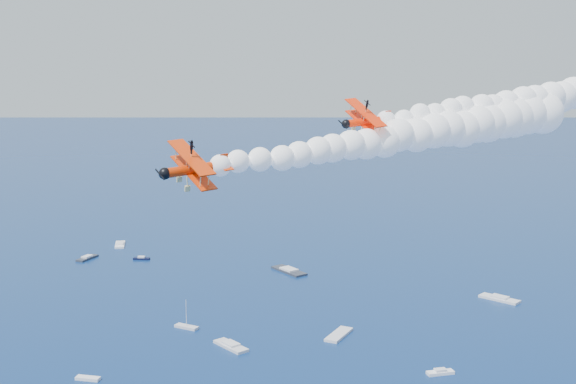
# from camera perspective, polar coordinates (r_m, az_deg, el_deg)

# --- Properties ---
(biplane_lead) EXTENTS (11.41, 12.04, 8.27)m
(biplane_lead) POSITION_cam_1_polar(r_m,az_deg,el_deg) (97.79, 6.12, 5.42)
(biplane_lead) COLOR #FF2A05
(biplane_trail) EXTENTS (13.15, 13.68, 8.93)m
(biplane_trail) POSITION_cam_1_polar(r_m,az_deg,el_deg) (83.74, -7.13, 1.77)
(biplane_trail) COLOR red
(smoke_trail_lead) EXTENTS (60.58, 57.96, 10.54)m
(smoke_trail_lead) POSITION_cam_1_polar(r_m,az_deg,el_deg) (115.68, 18.50, 6.72)
(smoke_trail_lead) COLOR white
(smoke_trail_trail) EXTENTS (60.65, 59.78, 10.54)m
(smoke_trail_trail) POSITION_cam_1_polar(r_m,az_deg,el_deg) (98.29, 8.67, 4.19)
(smoke_trail_trail) COLOR white
(spectator_boats) EXTENTS (236.92, 181.65, 0.70)m
(spectator_boats) POSITION_cam_1_polar(r_m,az_deg,el_deg) (189.05, 5.04, -11.47)
(spectator_boats) COLOR white
(spectator_boats) RESTS_ON ground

